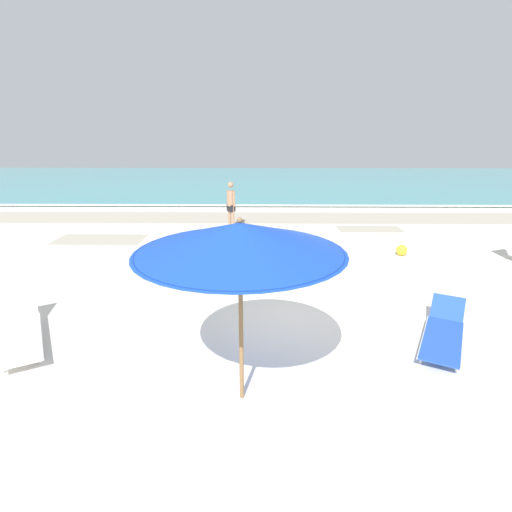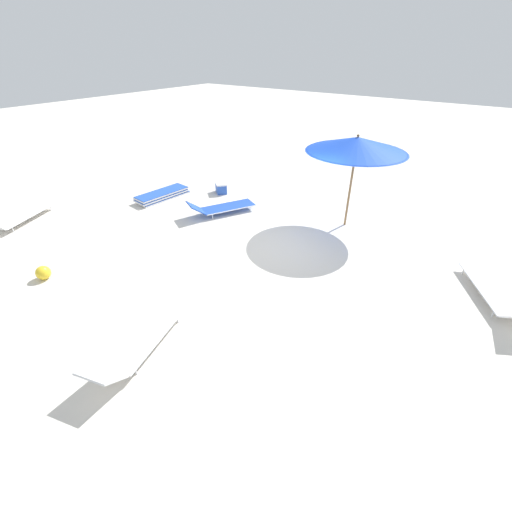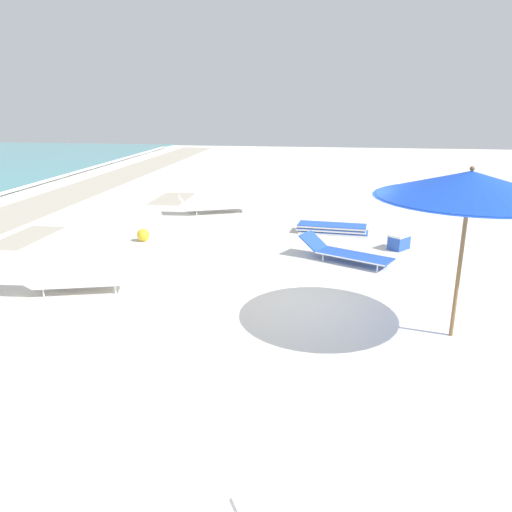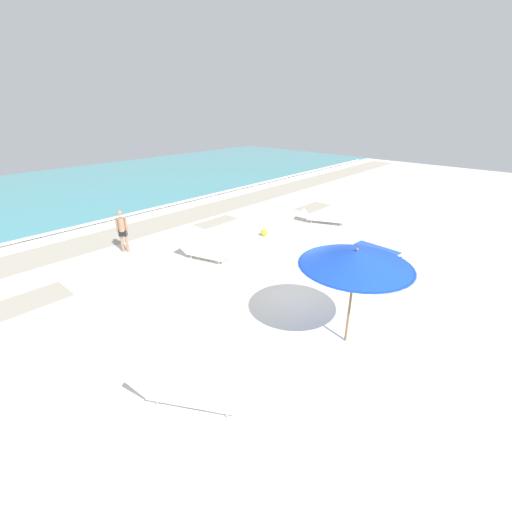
% 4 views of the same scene
% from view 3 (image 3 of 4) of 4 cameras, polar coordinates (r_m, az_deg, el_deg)
% --- Properties ---
extents(ground_plane, '(60.00, 60.00, 0.16)m').
position_cam_3_polar(ground_plane, '(9.02, 5.04, -5.63)').
color(ground_plane, silver).
extents(beach_umbrella, '(2.65, 2.65, 2.57)m').
position_cam_3_polar(beach_umbrella, '(7.62, 23.28, 7.47)').
color(beach_umbrella, olive).
rests_on(beach_umbrella, ground_plane).
extents(lounger_stack, '(0.79, 1.96, 0.24)m').
position_cam_3_polar(lounger_stack, '(13.58, 8.73, 3.11)').
color(lounger_stack, blue).
rests_on(lounger_stack, ground_plane).
extents(sun_lounger_beside_umbrella, '(1.15, 2.18, 0.51)m').
position_cam_3_polar(sun_lounger_beside_umbrella, '(9.98, -20.60, -2.63)').
color(sun_lounger_beside_umbrella, white).
rests_on(sun_lounger_beside_umbrella, ground_plane).
extents(sun_lounger_near_water_left, '(1.50, 2.14, 0.51)m').
position_cam_3_polar(sun_lounger_near_water_left, '(11.21, 10.13, 0.41)').
color(sun_lounger_near_water_left, blue).
rests_on(sun_lounger_near_water_left, ground_plane).
extents(sun_lounger_near_water_right, '(1.41, 2.27, 0.63)m').
position_cam_3_polar(sun_lounger_near_water_right, '(15.87, -5.12, 5.68)').
color(sun_lounger_near_water_right, white).
rests_on(sun_lounger_near_water_right, ground_plane).
extents(beach_ball, '(0.32, 0.32, 0.32)m').
position_cam_3_polar(beach_ball, '(12.98, -12.76, 2.37)').
color(beach_ball, yellow).
rests_on(beach_ball, ground_plane).
extents(cooler_box, '(0.61, 0.59, 0.37)m').
position_cam_3_polar(cooler_box, '(12.44, 16.02, 1.60)').
color(cooler_box, blue).
rests_on(cooler_box, ground_plane).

